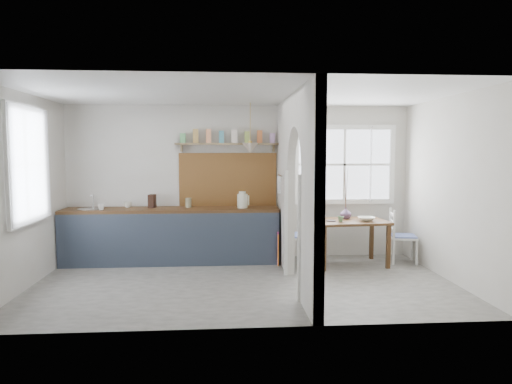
{
  "coord_description": "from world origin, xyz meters",
  "views": [
    {
      "loc": [
        -0.29,
        -6.17,
        1.82
      ],
      "look_at": [
        0.18,
        0.32,
        1.24
      ],
      "focal_mm": 32.0,
      "sensor_mm": 36.0,
      "label": 1
    }
  ],
  "objects": [
    {
      "name": "plate",
      "position": [
        1.41,
        0.87,
        0.73
      ],
      "size": [
        0.17,
        0.17,
        0.01
      ],
      "primitive_type": "cylinder",
      "rotation": [
        0.0,
        0.0,
        0.08
      ],
      "color": "black",
      "rests_on": "dining_table"
    },
    {
      "name": "jar",
      "position": [
        -0.86,
        1.38,
        0.98
      ],
      "size": [
        0.11,
        0.11,
        0.16
      ],
      "primitive_type": "cylinder",
      "rotation": [
        0.0,
        0.0,
        0.14
      ],
      "color": "#756F4F",
      "rests_on": "counter"
    },
    {
      "name": "towel_orange",
      "position": [
        0.58,
        0.93,
        0.25
      ],
      "size": [
        0.02,
        0.03,
        0.52
      ],
      "primitive_type": "cube",
      "color": "#C26321",
      "rests_on": "counter"
    },
    {
      "name": "utensil_rail",
      "position": [
        0.61,
        0.9,
        1.45
      ],
      "size": [
        0.02,
        0.5,
        0.02
      ],
      "primitive_type": "cylinder",
      "rotation": [
        1.57,
        0.0,
        0.0
      ],
      "color": "silver",
      "rests_on": "partition"
    },
    {
      "name": "chair_right",
      "position": [
        2.67,
        1.04,
        0.44
      ],
      "size": [
        0.47,
        0.47,
        0.88
      ],
      "primitive_type": null,
      "rotation": [
        0.0,
        0.0,
        1.37
      ],
      "color": "white",
      "rests_on": "floor"
    },
    {
      "name": "bowl",
      "position": [
        1.98,
        0.85,
        0.76
      ],
      "size": [
        0.28,
        0.28,
        0.07
      ],
      "primitive_type": "imported",
      "rotation": [
        0.0,
        0.0,
        -0.06
      ],
      "color": "white",
      "rests_on": "dining_table"
    },
    {
      "name": "sink",
      "position": [
        -2.43,
        1.3,
        0.89
      ],
      "size": [
        0.4,
        0.4,
        0.02
      ],
      "primitive_type": "cylinder",
      "color": "silver",
      "rests_on": "counter"
    },
    {
      "name": "walls",
      "position": [
        0.0,
        0.0,
        1.3
      ],
      "size": [
        5.81,
        3.21,
        2.6
      ],
      "color": "silver",
      "rests_on": "floor"
    },
    {
      "name": "shelf",
      "position": [
        -0.2,
        1.49,
        2.01
      ],
      "size": [
        1.75,
        0.2,
        0.21
      ],
      "color": "olive",
      "rests_on": "walls"
    },
    {
      "name": "knife_block",
      "position": [
        -1.46,
        1.39,
        1.01
      ],
      "size": [
        0.13,
        0.16,
        0.22
      ],
      "primitive_type": "cube",
      "rotation": [
        0.0,
        0.0,
        -0.22
      ],
      "color": "#32190E",
      "rests_on": "counter"
    },
    {
      "name": "table_cup",
      "position": [
        1.55,
        0.79,
        0.77
      ],
      "size": [
        0.1,
        0.1,
        0.09
      ],
      "primitive_type": "imported",
      "rotation": [
        0.0,
        0.0,
        -0.12
      ],
      "color": "#5D8A5D",
      "rests_on": "dining_table"
    },
    {
      "name": "chair_left",
      "position": [
        0.94,
        0.99,
        0.49
      ],
      "size": [
        0.53,
        0.53,
        0.98
      ],
      "primitive_type": null,
      "rotation": [
        0.0,
        0.0,
        -1.36
      ],
      "color": "white",
      "rests_on": "floor"
    },
    {
      "name": "ceiling",
      "position": [
        0.0,
        0.0,
        2.6
      ],
      "size": [
        5.8,
        3.2,
        0.01
      ],
      "primitive_type": "cube",
      "color": "silver",
      "rests_on": "walls"
    },
    {
      "name": "nook_window",
      "position": [
        1.8,
        1.56,
        1.6
      ],
      "size": [
        1.76,
        0.1,
        1.3
      ],
      "primitive_type": null,
      "color": "white",
      "rests_on": "walls"
    },
    {
      "name": "dining_table",
      "position": [
        1.73,
        0.94,
        0.36
      ],
      "size": [
        1.22,
        0.86,
        0.72
      ],
      "primitive_type": null,
      "rotation": [
        0.0,
        0.0,
        0.08
      ],
      "color": "#482D16",
      "rests_on": "floor"
    },
    {
      "name": "counter",
      "position": [
        -1.13,
        1.33,
        0.46
      ],
      "size": [
        3.5,
        0.6,
        0.9
      ],
      "color": "#482D16",
      "rests_on": "floor"
    },
    {
      "name": "floor",
      "position": [
        0.0,
        0.0,
        0.0
      ],
      "size": [
        5.8,
        3.2,
        0.01
      ],
      "primitive_type": "cube",
      "color": "gray",
      "rests_on": "ground"
    },
    {
      "name": "kettle",
      "position": [
        0.03,
        1.26,
        1.04
      ],
      "size": [
        0.24,
        0.2,
        0.27
      ],
      "primitive_type": null,
      "rotation": [
        0.0,
        0.0,
        0.07
      ],
      "color": "beige",
      "rests_on": "counter"
    },
    {
      "name": "pendant_lamp",
      "position": [
        0.15,
        1.15,
        1.88
      ],
      "size": [
        0.26,
        0.26,
        0.16
      ],
      "primitive_type": "cone",
      "color": "beige",
      "rests_on": "ceiling"
    },
    {
      "name": "backsplash",
      "position": [
        -0.2,
        1.58,
        1.35
      ],
      "size": [
        1.65,
        0.03,
        0.9
      ],
      "primitive_type": "cube",
      "color": "brown",
      "rests_on": "walls"
    },
    {
      "name": "mug_a",
      "position": [
        -2.22,
        1.15,
        0.95
      ],
      "size": [
        0.11,
        0.11,
        0.1
      ],
      "primitive_type": "imported",
      "rotation": [
        0.0,
        0.0,
        0.02
      ],
      "color": "silver",
      "rests_on": "counter"
    },
    {
      "name": "mug_b",
      "position": [
        -1.86,
        1.42,
        0.95
      ],
      "size": [
        0.14,
        0.14,
        0.1
      ],
      "primitive_type": "imported",
      "rotation": [
        0.0,
        0.0,
        -0.13
      ],
      "color": "beige",
      "rests_on": "counter"
    },
    {
      "name": "towel_magenta",
      "position": [
        0.58,
        0.96,
        0.28
      ],
      "size": [
        0.02,
        0.03,
        0.54
      ],
      "primitive_type": "cube",
      "color": "#A92167",
      "rests_on": "counter"
    },
    {
      "name": "vase",
      "position": [
        1.72,
        1.11,
        0.82
      ],
      "size": [
        0.2,
        0.2,
        0.19
      ],
      "primitive_type": "imported",
      "rotation": [
        0.0,
        0.0,
        -0.08
      ],
      "color": "#594162",
      "rests_on": "dining_table"
    },
    {
      "name": "kitchen_window",
      "position": [
        -2.87,
        0.0,
        1.65
      ],
      "size": [
        0.1,
        1.16,
        1.5
      ],
      "primitive_type": null,
      "color": "white",
      "rests_on": "walls"
    },
    {
      "name": "partition",
      "position": [
        0.7,
        0.06,
        1.45
      ],
      "size": [
        0.12,
        3.2,
        2.6
      ],
      "color": "silver",
      "rests_on": "floor"
    }
  ]
}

